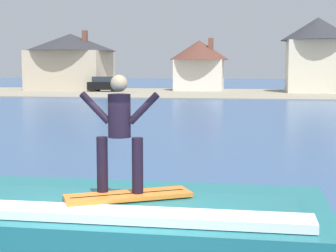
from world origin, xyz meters
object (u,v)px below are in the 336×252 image
at_px(wave_crest, 107,232).
at_px(surfboard, 128,196).
at_px(house_gabled_white, 317,50).
at_px(car_near_shore, 105,84).
at_px(house_with_chimney, 71,59).
at_px(house_small_cottage, 199,61).
at_px(surfer, 119,127).

relative_size(wave_crest, surfboard, 3.56).
bearing_deg(surfboard, house_gabled_white, 80.82).
bearing_deg(car_near_shore, surfboard, -73.59).
relative_size(house_with_chimney, house_gabled_white, 1.35).
distance_m(wave_crest, house_small_cottage, 57.75).
bearing_deg(car_near_shore, wave_crest, -73.91).
height_order(surfboard, house_small_cottage, house_small_cottage).
height_order(surfboard, house_with_chimney, house_with_chimney).
bearing_deg(house_small_cottage, house_gabled_white, -9.89).
bearing_deg(house_small_cottage, car_near_shore, -156.27).
xyz_separation_m(car_near_shore, house_with_chimney, (-5.71, 4.50, 3.05)).
height_order(surfer, house_gabled_white, house_gabled_white).
relative_size(surfboard, house_gabled_white, 0.21).
distance_m(surfer, house_small_cottage, 57.89).
xyz_separation_m(surfboard, house_gabled_white, (8.94, 55.32, 3.69)).
bearing_deg(wave_crest, house_with_chimney, 110.08).
height_order(car_near_shore, house_gabled_white, house_gabled_white).
bearing_deg(wave_crest, house_small_cottage, 94.46).
relative_size(wave_crest, surfer, 3.85).
height_order(house_with_chimney, house_gabled_white, house_gabled_white).
height_order(surfer, house_small_cottage, house_small_cottage).
bearing_deg(surfer, house_gabled_white, 80.68).
xyz_separation_m(wave_crest, house_with_chimney, (-20.94, 57.27, 3.46)).
relative_size(house_gabled_white, house_small_cottage, 1.18).
relative_size(surfer, car_near_shore, 0.43).
bearing_deg(surfboard, car_near_shore, 106.41).
xyz_separation_m(wave_crest, surfboard, (0.39, -0.24, 0.63)).
height_order(wave_crest, surfer, surfer).
bearing_deg(house_gabled_white, house_small_cottage, 170.11).
relative_size(house_with_chimney, house_small_cottage, 1.59).
xyz_separation_m(surfboard, car_near_shore, (-15.61, 53.01, -0.23)).
relative_size(surfboard, car_near_shore, 0.46).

